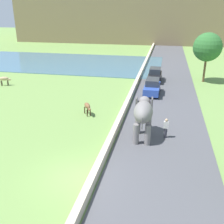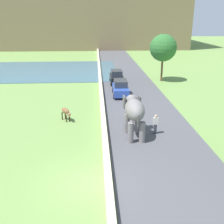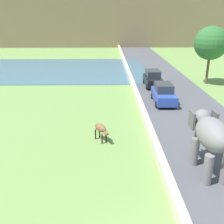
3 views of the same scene
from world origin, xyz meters
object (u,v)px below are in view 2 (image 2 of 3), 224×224
(person_beside_elephant, at_px, (156,124))
(cow_brown, at_px, (66,112))
(elephant, at_px, (134,111))
(car_black, at_px, (117,77))
(car_blue, at_px, (121,88))

(person_beside_elephant, bearing_deg, cow_brown, 155.21)
(elephant, distance_m, car_black, 17.00)
(person_beside_elephant, distance_m, cow_brown, 7.92)
(cow_brown, bearing_deg, car_blue, 53.82)
(car_blue, bearing_deg, elephant, -90.05)
(elephant, distance_m, car_blue, 11.13)
(elephant, relative_size, car_blue, 0.87)
(car_black, bearing_deg, cow_brown, -112.25)
(person_beside_elephant, xyz_separation_m, cow_brown, (-7.19, 3.32, -0.04))
(elephant, height_order, car_black, elephant)
(person_beside_elephant, relative_size, car_blue, 0.40)
(car_black, relative_size, car_blue, 0.99)
(car_blue, distance_m, cow_brown, 9.26)
(car_black, xyz_separation_m, cow_brown, (-5.47, -13.36, -0.06))
(elephant, relative_size, car_black, 0.87)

